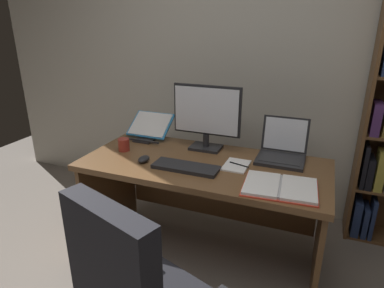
{
  "coord_description": "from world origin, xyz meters",
  "views": [
    {
      "loc": [
        0.65,
        -0.86,
        1.63
      ],
      "look_at": [
        -0.1,
        1.0,
        0.89
      ],
      "focal_mm": 31.4,
      "sensor_mm": 36.0,
      "label": 1
    }
  ],
  "objects": [
    {
      "name": "wall_back",
      "position": [
        0.0,
        2.0,
        1.27
      ],
      "size": [
        5.06,
        0.12,
        2.53
      ],
      "primitive_type": "cube",
      "color": "beige",
      "rests_on": "ground"
    },
    {
      "name": "desk",
      "position": [
        -0.03,
        1.13,
        0.54
      ],
      "size": [
        1.6,
        0.74,
        0.75
      ],
      "color": "brown",
      "rests_on": "ground"
    },
    {
      "name": "monitor",
      "position": [
        -0.1,
        1.29,
        0.99
      ],
      "size": [
        0.49,
        0.16,
        0.46
      ],
      "color": "#232326",
      "rests_on": "desk"
    },
    {
      "name": "laptop",
      "position": [
        0.43,
        1.3,
        0.81
      ],
      "size": [
        0.31,
        0.31,
        0.26
      ],
      "color": "#232326",
      "rests_on": "desk"
    },
    {
      "name": "keyboard",
      "position": [
        -0.1,
        0.91,
        0.76
      ],
      "size": [
        0.42,
        0.15,
        0.02
      ],
      "primitive_type": "cube",
      "color": "#232326",
      "rests_on": "desk"
    },
    {
      "name": "computer_mouse",
      "position": [
        -0.4,
        0.91,
        0.77
      ],
      "size": [
        0.06,
        0.1,
        0.04
      ],
      "primitive_type": "ellipsoid",
      "color": "#232326",
      "rests_on": "desk"
    },
    {
      "name": "reading_stand_with_book",
      "position": [
        -0.6,
        1.36,
        0.84
      ],
      "size": [
        0.33,
        0.28,
        0.17
      ],
      "color": "#232326",
      "rests_on": "desk"
    },
    {
      "name": "open_binder",
      "position": [
        0.49,
        0.86,
        0.76
      ],
      "size": [
        0.42,
        0.34,
        0.02
      ],
      "rotation": [
        0.0,
        0.0,
        0.07
      ],
      "color": "#DB422D",
      "rests_on": "desk"
    },
    {
      "name": "notepad",
      "position": [
        0.18,
        1.07,
        0.76
      ],
      "size": [
        0.15,
        0.21,
        0.01
      ],
      "primitive_type": "cube",
      "rotation": [
        0.0,
        0.0,
        -0.01
      ],
      "color": "white",
      "rests_on": "desk"
    },
    {
      "name": "pen",
      "position": [
        0.2,
        1.07,
        0.76
      ],
      "size": [
        0.14,
        0.05,
        0.01
      ],
      "primitive_type": "cylinder",
      "rotation": [
        0.0,
        1.57,
        -0.28
      ],
      "color": "black",
      "rests_on": "notepad"
    },
    {
      "name": "coffee_mug",
      "position": [
        -0.63,
        1.04,
        0.8
      ],
      "size": [
        0.08,
        0.08,
        0.09
      ],
      "primitive_type": "cylinder",
      "color": "maroon",
      "rests_on": "desk"
    }
  ]
}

